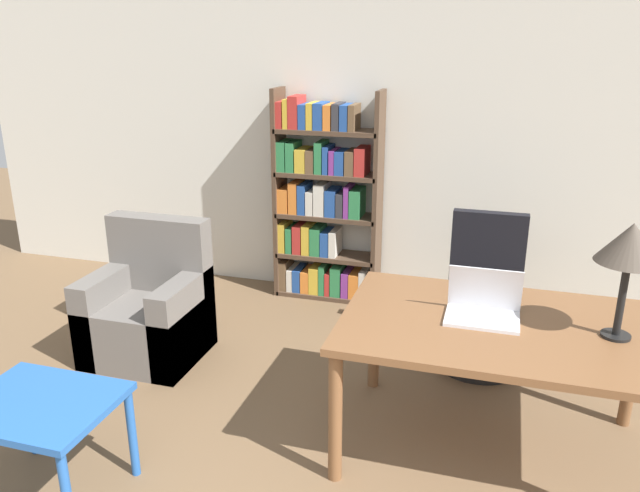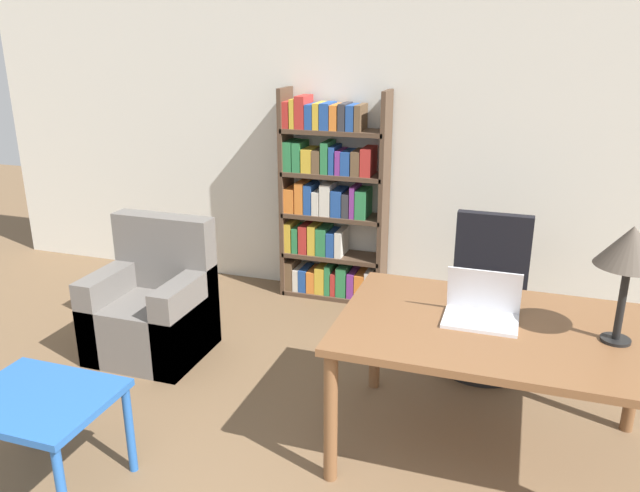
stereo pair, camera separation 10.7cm
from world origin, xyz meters
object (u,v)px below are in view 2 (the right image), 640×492
at_px(side_table_blue, 39,410).
at_px(armchair, 153,310).
at_px(desk, 498,341).
at_px(office_chair, 487,303).
at_px(table_lamp, 631,249).
at_px(bookshelf, 329,204).
at_px(laptop, 482,310).

xyz_separation_m(side_table_blue, armchair, (-0.29, 1.41, -0.14)).
height_order(desk, office_chair, office_chair).
height_order(desk, side_table_blue, desk).
bearing_deg(side_table_blue, armchair, 101.69).
xyz_separation_m(table_lamp, side_table_blue, (-2.57, -0.98, -0.77)).
xyz_separation_m(desk, table_lamp, (0.54, 0.01, 0.55)).
bearing_deg(table_lamp, side_table_blue, -159.09).
relative_size(desk, office_chair, 1.57).
distance_m(office_chair, bookshelf, 1.61).
relative_size(table_lamp, office_chair, 0.56).
bearing_deg(side_table_blue, desk, 25.64).
bearing_deg(desk, table_lamp, 0.55).
xyz_separation_m(laptop, armchair, (-2.23, 0.39, -0.50)).
xyz_separation_m(desk, bookshelf, (-1.47, 1.79, 0.14)).
relative_size(office_chair, armchair, 1.08).
height_order(table_lamp, bookshelf, bookshelf).
bearing_deg(armchair, laptop, -9.91).
distance_m(desk, bookshelf, 2.32).
bearing_deg(bookshelf, desk, -50.53).
relative_size(office_chair, bookshelf, 0.58).
height_order(laptop, table_lamp, table_lamp).
bearing_deg(laptop, armchair, 170.09).
distance_m(desk, side_table_blue, 2.27).
bearing_deg(table_lamp, laptop, 176.82).
height_order(office_chair, side_table_blue, office_chair).
bearing_deg(table_lamp, office_chair, 122.55).
distance_m(desk, table_lamp, 0.77).
distance_m(laptop, table_lamp, 0.75).
relative_size(table_lamp, armchair, 0.61).
bearing_deg(bookshelf, side_table_blue, -101.58).
distance_m(table_lamp, armchair, 3.03).
relative_size(office_chair, side_table_blue, 1.48).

